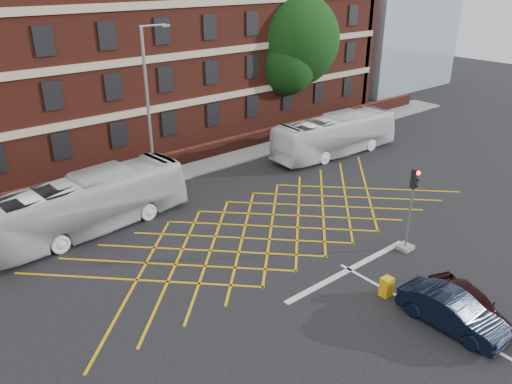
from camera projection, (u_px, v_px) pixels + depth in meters
ground at (297, 241)px, 25.55m from camera, size 120.00×120.00×0.00m
victorian_building at (103, 39)px, 37.96m from camera, size 51.00×12.17×20.40m
boundary_wall at (167, 161)px, 34.47m from camera, size 56.00×0.50×1.10m
far_pavement at (175, 172)px, 33.97m from camera, size 60.00×3.00×0.12m
glass_block at (385, 41)px, 58.00m from camera, size 14.00×10.00×10.00m
box_junction_hatching at (271, 226)px, 26.95m from camera, size 8.22×8.22×0.02m
stop_line at (349, 270)px, 23.08m from camera, size 8.00×0.30×0.02m
centre_line at (484, 344)px, 18.51m from camera, size 0.15×14.00×0.02m
bus_left at (87, 204)px, 25.93m from camera, size 11.21×3.53×3.07m
bus_right at (335, 135)px, 36.87m from camera, size 10.70×3.07×2.95m
car_navy at (452, 311)px, 19.18m from camera, size 1.49×4.21×1.39m
car_maroon at (469, 305)px, 19.60m from camera, size 2.85×4.23×1.34m
deciduous_tree at (292, 47)px, 43.86m from camera, size 8.25×8.18×11.10m
traffic_light_near at (409, 217)px, 24.07m from camera, size 0.70×0.70×4.27m
street_lamp at (152, 140)px, 29.40m from camera, size 2.25×1.00×9.96m
utility_cabinet at (386, 287)px, 21.12m from camera, size 0.49×0.42×0.86m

